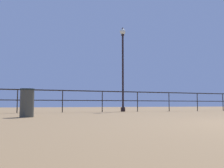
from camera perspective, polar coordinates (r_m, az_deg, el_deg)
pier_railing at (r=12.22m, az=1.99°, el=-2.98°), size 25.28×0.05×1.04m
lamppost_center at (r=12.84m, az=2.57°, el=5.37°), size 0.30×0.30×4.50m
trash_bin at (r=7.49m, az=-19.45°, el=-4.21°), size 0.42×0.42×0.83m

